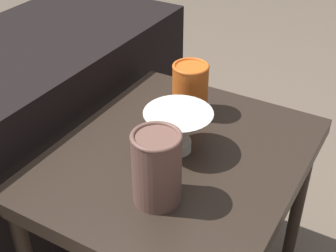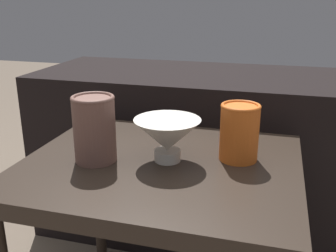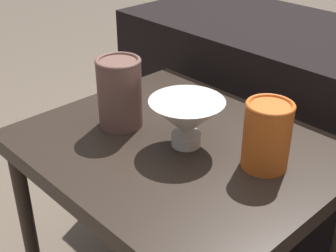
{
  "view_description": "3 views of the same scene",
  "coord_description": "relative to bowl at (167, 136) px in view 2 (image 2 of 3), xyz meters",
  "views": [
    {
      "loc": [
        -0.76,
        -0.41,
        1.19
      ],
      "look_at": [
        -0.01,
        0.02,
        0.61
      ],
      "focal_mm": 50.0,
      "sensor_mm": 36.0,
      "label": 1
    },
    {
      "loc": [
        0.25,
        -0.83,
        0.91
      ],
      "look_at": [
        0.02,
        -0.01,
        0.63
      ],
      "focal_mm": 42.0,
      "sensor_mm": 36.0,
      "label": 2
    },
    {
      "loc": [
        0.61,
        -0.61,
        1.05
      ],
      "look_at": [
        -0.01,
        -0.02,
        0.58
      ],
      "focal_mm": 50.0,
      "sensor_mm": 36.0,
      "label": 3
    }
  ],
  "objects": [
    {
      "name": "table",
      "position": [
        -0.01,
        -0.01,
        -0.12
      ],
      "size": [
        0.66,
        0.55,
        0.53
      ],
      "color": "#2D231C",
      "rests_on": "ground_plane"
    },
    {
      "name": "couch_backdrop",
      "position": [
        -0.01,
        0.56,
        -0.28
      ],
      "size": [
        1.25,
        0.5,
        0.64
      ],
      "color": "black",
      "rests_on": "ground_plane"
    },
    {
      "name": "bowl",
      "position": [
        0.0,
        0.0,
        0.0
      ],
      "size": [
        0.16,
        0.16,
        0.1
      ],
      "color": "silver",
      "rests_on": "table"
    },
    {
      "name": "vase_textured_left",
      "position": [
        -0.17,
        -0.04,
        0.02
      ],
      "size": [
        0.1,
        0.1,
        0.16
      ],
      "color": "brown",
      "rests_on": "table"
    },
    {
      "name": "vase_colorful_right",
      "position": [
        0.16,
        0.05,
        0.01
      ],
      "size": [
        0.09,
        0.09,
        0.14
      ],
      "color": "orange",
      "rests_on": "table"
    }
  ]
}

